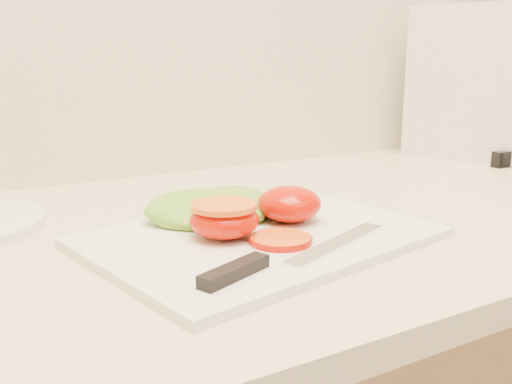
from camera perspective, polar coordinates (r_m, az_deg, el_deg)
cutting_board at (r=0.64m, az=0.45°, el=-4.51°), size 0.41×0.33×0.01m
tomato_half_dome at (r=0.68m, az=3.36°, el=-1.18°), size 0.08×0.08×0.04m
tomato_half_cut at (r=0.62m, az=-3.19°, el=-2.66°), size 0.08×0.08×0.04m
tomato_slice_0 at (r=0.61m, az=2.49°, el=-4.77°), size 0.07×0.07×0.01m
lettuce_leaf_0 at (r=0.69m, az=-4.73°, el=-1.71°), size 0.18×0.15×0.03m
lettuce_leaf_1 at (r=0.72m, az=-2.01°, el=-1.09°), size 0.15×0.14×0.03m
knife at (r=0.55m, az=2.28°, el=-6.73°), size 0.26×0.09×0.01m
appliance at (r=1.27m, az=21.75°, el=10.14°), size 0.28×0.31×0.30m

